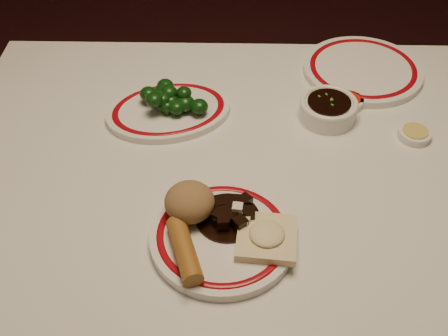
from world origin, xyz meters
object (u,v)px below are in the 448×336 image
dining_table (258,207)px  main_plate (222,236)px  broccoli_plate (169,111)px  stirfry_heap (230,216)px  rice_mound (190,202)px  spring_roll (184,250)px  broccoli_pile (168,97)px  fried_wonton (267,237)px  soy_bowl (328,110)px

dining_table → main_plate: main_plate is taller
dining_table → broccoli_plate: size_ratio=3.98×
dining_table → stirfry_heap: stirfry_heap is taller
rice_mound → spring_roll: 0.09m
rice_mound → broccoli_pile: bearing=102.0°
dining_table → fried_wonton: (0.00, -0.17, 0.12)m
rice_mound → spring_roll: size_ratio=0.70×
broccoli_plate → broccoli_pile: size_ratio=2.13×
fried_wonton → stirfry_heap: size_ratio=0.95×
broccoli_pile → dining_table: bearing=-44.0°
main_plate → stirfry_heap: (0.01, 0.03, 0.02)m
rice_mound → fried_wonton: bearing=-23.3°
dining_table → broccoli_plate: bearing=137.0°
dining_table → soy_bowl: 0.25m
fried_wonton → broccoli_pile: broccoli_pile is taller
main_plate → broccoli_plate: main_plate is taller
main_plate → spring_roll: size_ratio=2.60×
main_plate → fried_wonton: fried_wonton is taller
main_plate → soy_bowl: size_ratio=2.68×
dining_table → broccoli_pile: size_ratio=8.46×
spring_roll → broccoli_plate: size_ratio=0.39×
rice_mound → fried_wonton: size_ratio=0.81×
broccoli_plate → soy_bowl: bearing=-0.8°
rice_mound → broccoli_pile: size_ratio=0.59×
stirfry_heap → soy_bowl: bearing=56.7°
stirfry_heap → broccoli_pile: bearing=113.0°
broccoli_plate → soy_bowl: (0.33, -0.00, 0.01)m
dining_table → rice_mound: rice_mound is taller
stirfry_heap → spring_roll: bearing=-132.5°
broccoli_pile → soy_bowl: (0.32, -0.01, -0.02)m
broccoli_plate → fried_wonton: bearing=-61.2°
fried_wonton → stirfry_heap: stirfry_heap is taller
main_plate → broccoli_pile: size_ratio=2.18×
fried_wonton → soy_bowl: (0.14, 0.34, -0.01)m
main_plate → fried_wonton: size_ratio=3.00×
main_plate → soy_bowl: bearing=57.5°
dining_table → spring_roll: spring_roll is taller
stirfry_heap → soy_bowl: 0.35m
dining_table → rice_mound: bearing=-135.9°
main_plate → spring_roll: bearing=-140.6°
rice_mound → soy_bowl: rice_mound is taller
main_plate → rice_mound: bearing=143.5°
stirfry_heap → broccoli_pile: 0.33m
dining_table → main_plate: size_ratio=3.88×
rice_mound → broccoli_plate: 0.30m
stirfry_heap → broccoli_plate: 0.33m
dining_table → rice_mound: size_ratio=14.38×
rice_mound → stirfry_heap: rice_mound is taller
main_plate → rice_mound: size_ratio=3.71×
dining_table → stirfry_heap: bearing=-112.7°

